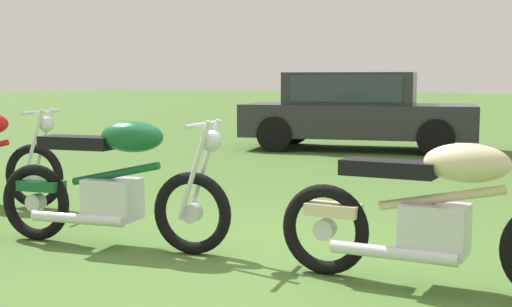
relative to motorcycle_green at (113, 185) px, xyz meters
The scene contains 4 objects.
ground_plane 1.27m from the motorcycle_green, 14.23° to the left, with size 120.00×120.00×0.00m, color #476B2D.
motorcycle_green is the anchor object (origin of this frame).
motorcycle_cream 2.48m from the motorcycle_green, ahead, with size 2.03×0.67×1.02m.
car_charcoal 8.09m from the motorcycle_green, 101.71° to the left, with size 4.54×2.93×1.43m.
Camera 1 is at (2.69, -4.10, 1.31)m, focal length 48.33 mm.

